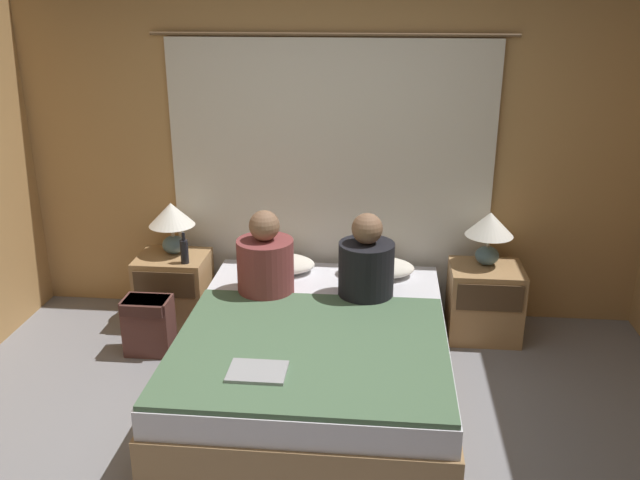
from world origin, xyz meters
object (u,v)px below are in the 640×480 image
(lamp_left, at_px, (172,219))
(lamp_right, at_px, (489,229))
(pillow_left, at_px, (278,264))
(beer_bottle_on_left_stand, at_px, (184,251))
(pillow_right, at_px, (376,267))
(person_right_in_bed, at_px, (366,265))
(person_left_in_bed, at_px, (265,262))
(nightstand_right, at_px, (484,302))
(backpack_on_floor, at_px, (148,322))
(nightstand_left, at_px, (175,289))
(laptop_on_bed, at_px, (257,372))
(bed, at_px, (315,355))

(lamp_left, bearing_deg, lamp_right, 0.00)
(pillow_left, distance_m, beer_bottle_on_left_stand, 0.69)
(beer_bottle_on_left_stand, bearing_deg, lamp_right, 4.92)
(pillow_right, xyz_separation_m, person_right_in_bed, (-0.07, -0.40, 0.18))
(pillow_left, xyz_separation_m, person_left_in_bed, (-0.02, -0.40, 0.18))
(pillow_left, height_order, person_right_in_bed, person_right_in_bed)
(nightstand_right, height_order, backpack_on_floor, nightstand_right)
(beer_bottle_on_left_stand, bearing_deg, nightstand_right, 3.27)
(lamp_right, xyz_separation_m, person_left_in_bed, (-1.54, -0.42, -0.14))
(nightstand_left, xyz_separation_m, person_left_in_bed, (0.77, -0.35, 0.39))
(lamp_right, height_order, person_right_in_bed, person_right_in_bed)
(nightstand_left, height_order, nightstand_right, same)
(laptop_on_bed, height_order, backpack_on_floor, laptop_on_bed)
(pillow_left, relative_size, person_left_in_bed, 0.92)
(nightstand_left, height_order, person_left_in_bed, person_left_in_bed)
(lamp_left, distance_m, pillow_left, 0.85)
(lamp_left, xyz_separation_m, backpack_on_floor, (-0.04, -0.54, -0.58))
(person_left_in_bed, relative_size, laptop_on_bed, 1.91)
(nightstand_right, bearing_deg, lamp_left, 178.44)
(nightstand_left, xyz_separation_m, lamp_left, (0.00, 0.06, 0.54))
(bed, height_order, nightstand_left, nightstand_left)
(backpack_on_floor, bearing_deg, person_right_in_bed, 4.88)
(person_right_in_bed, distance_m, laptop_on_bed, 1.23)
(nightstand_left, relative_size, pillow_left, 0.98)
(lamp_left, bearing_deg, nightstand_left, -90.00)
(bed, distance_m, pillow_right, 0.95)
(beer_bottle_on_left_stand, bearing_deg, nightstand_left, 138.08)
(person_right_in_bed, bearing_deg, laptop_on_bed, -116.74)
(lamp_left, distance_m, lamp_right, 2.31)
(person_left_in_bed, bearing_deg, person_right_in_bed, 0.00)
(nightstand_right, height_order, lamp_right, lamp_right)
(backpack_on_floor, bearing_deg, pillow_right, 18.64)
(pillow_right, bearing_deg, lamp_right, 1.23)
(bed, relative_size, nightstand_right, 3.88)
(pillow_right, bearing_deg, nightstand_left, -178.27)
(nightstand_right, xyz_separation_m, person_left_in_bed, (-1.54, -0.35, 0.39))
(lamp_right, height_order, beer_bottle_on_left_stand, lamp_right)
(lamp_left, relative_size, pillow_left, 0.71)
(pillow_right, relative_size, laptop_on_bed, 1.76)
(nightstand_left, height_order, person_right_in_bed, person_right_in_bed)
(beer_bottle_on_left_stand, distance_m, backpack_on_floor, 0.57)
(lamp_left, bearing_deg, person_left_in_bed, -28.37)
(beer_bottle_on_left_stand, distance_m, laptop_on_bed, 1.53)
(bed, bearing_deg, lamp_right, 36.30)
(beer_bottle_on_left_stand, bearing_deg, laptop_on_bed, -59.49)
(pillow_left, distance_m, backpack_on_floor, 1.02)
(pillow_right, bearing_deg, bed, -113.75)
(nightstand_right, distance_m, lamp_left, 2.37)
(lamp_right, bearing_deg, lamp_left, 180.00)
(person_left_in_bed, relative_size, person_right_in_bed, 1.00)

